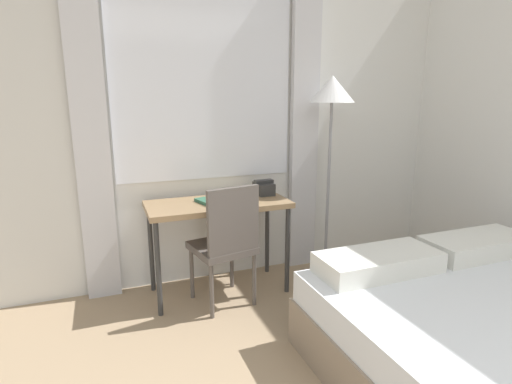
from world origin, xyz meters
name	(u,v)px	position (x,y,z in m)	size (l,w,h in m)	color
wall_back_with_window	(216,114)	(-0.01, 3.28, 1.35)	(5.03, 0.13, 2.70)	silver
desk	(218,211)	(-0.10, 2.96, 0.65)	(1.05, 0.48, 0.72)	#937551
desk_chair	(226,240)	(-0.11, 2.73, 0.50)	(0.47, 0.47, 0.90)	#59514C
standing_lamp	(332,105)	(0.84, 2.96, 1.42)	(0.35, 0.35, 1.65)	#4C4C51
telephone	(264,188)	(0.31, 3.07, 0.77)	(0.15, 0.19, 0.12)	#2D2D2D
book	(214,200)	(-0.13, 2.97, 0.74)	(0.26, 0.26, 0.02)	#33664C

